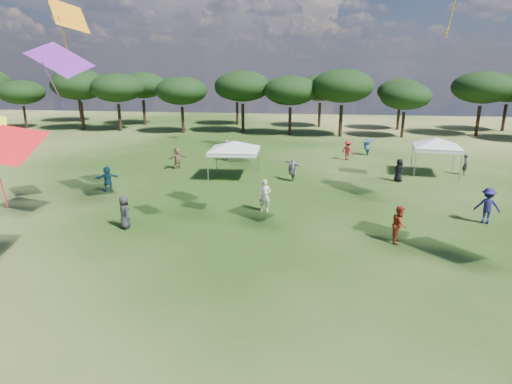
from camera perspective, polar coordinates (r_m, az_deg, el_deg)
tree_line at (r=53.35m, az=10.33°, el=13.59°), size 108.78×17.63×7.77m
tent_left at (r=29.92m, az=-2.93°, el=6.59°), size 6.78×6.78×2.94m
tent_right at (r=33.46m, az=23.04°, el=6.45°), size 6.32×6.32×3.01m
festival_crowd at (r=29.43m, az=9.59°, el=2.90°), size 30.50×22.08×1.86m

